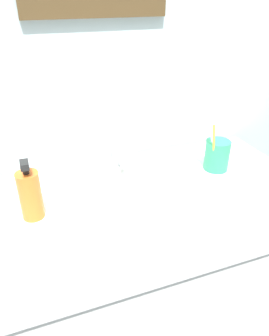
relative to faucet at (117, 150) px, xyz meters
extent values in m
cube|color=silver|center=(-0.02, 0.13, 0.30)|extent=(2.29, 0.04, 2.40)
cube|color=silver|center=(-0.02, -0.18, -0.51)|extent=(1.05, 0.51, 0.77)
cube|color=white|center=(-0.02, -0.18, -0.10)|extent=(1.09, 0.54, 0.05)
ellipsoid|color=white|center=(0.00, -0.19, -0.12)|extent=(0.34, 0.34, 0.10)
torus|color=white|center=(0.00, -0.19, -0.07)|extent=(0.40, 0.40, 0.02)
cylinder|color=#595B60|center=(0.00, -0.19, -0.17)|extent=(0.03, 0.03, 0.01)
cylinder|color=silver|center=(0.00, 0.01, -0.01)|extent=(0.02, 0.02, 0.12)
cylinder|color=silver|center=(0.00, -0.03, 0.02)|extent=(0.02, 0.10, 0.06)
cylinder|color=silver|center=(0.00, 0.03, 0.06)|extent=(0.01, 0.05, 0.01)
cylinder|color=#2D9966|center=(0.31, -0.11, -0.02)|extent=(0.08, 0.08, 0.10)
cylinder|color=white|center=(0.28, -0.10, 0.02)|extent=(0.04, 0.02, 0.18)
cube|color=white|center=(0.27, -0.10, 0.11)|extent=(0.02, 0.01, 0.03)
cylinder|color=yellow|center=(0.27, -0.13, 0.02)|extent=(0.04, 0.02, 0.18)
cube|color=white|center=(0.26, -0.13, 0.11)|extent=(0.02, 0.01, 0.03)
cylinder|color=orange|center=(-0.28, -0.16, -0.01)|extent=(0.06, 0.06, 0.13)
cylinder|color=black|center=(-0.28, -0.16, 0.07)|extent=(0.02, 0.02, 0.02)
cube|color=black|center=(-0.28, -0.17, 0.09)|extent=(0.02, 0.04, 0.02)
camera|label=1|loc=(-0.27, -0.88, 0.45)|focal=34.32mm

